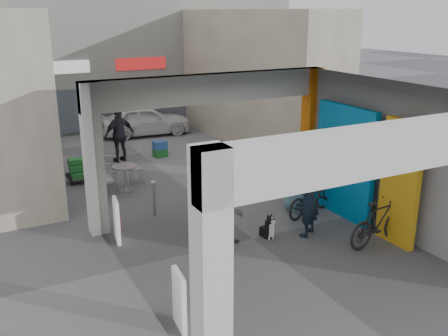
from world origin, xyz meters
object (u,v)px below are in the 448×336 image
cafe_set (118,178)px  man_crates (119,135)px  bicycle_rear (379,222)px  produce_stand (85,173)px  man_elderly (297,178)px  border_collie (269,228)px  man_back_turned (231,206)px  man_with_dog (309,197)px  bicycle_front (310,197)px  white_van (145,120)px

cafe_set → man_crates: 2.84m
cafe_set → bicycle_rear: bearing=-57.1°
produce_stand → man_elderly: man_elderly is taller
border_collie → man_back_turned: (-0.95, 0.02, 0.70)m
produce_stand → man_with_dog: (3.68, -6.17, 0.64)m
produce_stand → bicycle_front: size_ratio=0.63×
man_with_dog → border_collie: bearing=-49.7°
man_with_dog → bicycle_rear: 1.60m
bicycle_front → man_elderly: bearing=1.9°
man_elderly → bicycle_rear: 2.55m
border_collie → bicycle_rear: size_ratio=0.34×
produce_stand → bicycle_front: bicycle_front is taller
man_back_turned → bicycle_front: 2.76m
man_with_dog → man_back_turned: bearing=-41.7°
man_back_turned → man_elderly: 2.72m
bicycle_rear → produce_stand: bearing=27.3°
produce_stand → man_crates: bearing=22.4°
bicycle_rear → man_back_turned: bearing=58.2°
border_collie → man_with_dog: 1.15m
cafe_set → border_collie: bearing=-66.8°
produce_stand → man_crates: size_ratio=0.58×
bicycle_front → man_with_dog: bearing=123.0°
man_back_turned → man_crates: (-0.29, 7.46, 0.01)m
bicycle_rear → white_van: size_ratio=0.47×
man_back_turned → white_van: (1.71, 10.74, -0.30)m
white_van → man_elderly: bearing=-169.9°
man_back_turned → bicycle_rear: bearing=-57.6°
produce_stand → man_elderly: size_ratio=0.63×
cafe_set → man_back_turned: bearing=-76.9°
produce_stand → bicycle_rear: bearing=-80.1°
man_with_dog → man_back_turned: size_ratio=0.99×
produce_stand → white_van: white_van is taller
border_collie → man_elderly: man_elderly is taller
man_with_dog → man_crates: (-2.12, 7.75, 0.02)m
border_collie → man_back_turned: 1.18m
man_with_dog → man_back_turned: man_back_turned is taller
man_with_dog → bicycle_rear: size_ratio=1.05×
bicycle_front → produce_stand: bearing=23.0°
man_back_turned → man_elderly: size_ratio=1.08×
man_crates → bicycle_front: size_ratio=1.09×
man_crates → bicycle_rear: man_crates is taller
man_back_turned → man_elderly: bearing=-8.2°
produce_stand → white_van: 6.03m
bicycle_front → white_van: bearing=-12.5°
white_van → border_collie: bearing=-178.6°
man_back_turned → man_crates: man_crates is taller
border_collie → man_crates: size_ratio=0.31×
cafe_set → bicycle_front: size_ratio=0.85×
cafe_set → border_collie: cafe_set is taller
man_with_dog → man_elderly: man_with_dog is taller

